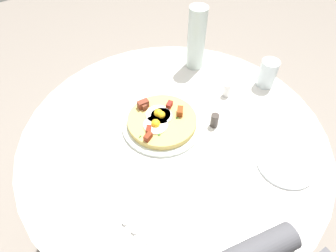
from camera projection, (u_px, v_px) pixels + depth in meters
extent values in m
plane|color=gray|center=(172.00, 221.00, 1.54)|extent=(6.00, 6.00, 0.00)
cylinder|color=silver|center=(174.00, 137.00, 1.01)|extent=(1.04, 1.04, 0.03)
cylinder|color=#333338|center=(173.00, 189.00, 1.28)|extent=(0.12, 0.12, 0.69)
cylinder|color=#333338|center=(172.00, 220.00, 1.53)|extent=(0.47, 0.47, 0.02)
cylinder|color=silver|center=(162.00, 124.00, 1.02)|extent=(0.28, 0.28, 0.01)
cylinder|color=tan|center=(162.00, 121.00, 1.01)|extent=(0.24, 0.24, 0.02)
cylinder|color=white|center=(161.00, 116.00, 1.00)|extent=(0.07, 0.07, 0.01)
sphere|color=yellow|center=(161.00, 115.00, 1.00)|extent=(0.03, 0.03, 0.03)
cylinder|color=white|center=(156.00, 125.00, 0.98)|extent=(0.08, 0.08, 0.01)
sphere|color=yellow|center=(156.00, 124.00, 0.97)|extent=(0.03, 0.03, 0.03)
cylinder|color=white|center=(158.00, 114.00, 1.01)|extent=(0.09, 0.09, 0.01)
sphere|color=yellow|center=(158.00, 113.00, 1.00)|extent=(0.03, 0.03, 0.03)
cube|color=maroon|center=(148.00, 137.00, 0.93)|extent=(0.03, 0.03, 0.02)
cube|color=brown|center=(143.00, 106.00, 1.02)|extent=(0.03, 0.02, 0.02)
cube|color=brown|center=(143.00, 104.00, 1.03)|extent=(0.02, 0.04, 0.03)
cube|color=maroon|center=(169.00, 105.00, 1.03)|extent=(0.03, 0.03, 0.02)
cube|color=maroon|center=(149.00, 130.00, 0.95)|extent=(0.03, 0.03, 0.02)
cube|color=brown|center=(180.00, 111.00, 1.01)|extent=(0.04, 0.04, 0.02)
cube|color=#387F2D|center=(164.00, 126.00, 0.97)|extent=(0.01, 0.01, 0.00)
cube|color=#387F2D|center=(160.00, 136.00, 0.95)|extent=(0.00, 0.01, 0.00)
cube|color=#387F2D|center=(177.00, 118.00, 1.00)|extent=(0.01, 0.01, 0.00)
cube|color=#387F2D|center=(140.00, 136.00, 0.94)|extent=(0.01, 0.01, 0.00)
cylinder|color=white|center=(286.00, 164.00, 0.91)|extent=(0.18, 0.18, 0.01)
cube|color=white|center=(151.00, 206.00, 0.83)|extent=(0.18, 0.20, 0.00)
cube|color=silver|center=(156.00, 209.00, 0.81)|extent=(0.06, 0.18, 0.00)
cube|color=silver|center=(146.00, 201.00, 0.83)|extent=(0.06, 0.18, 0.00)
cylinder|color=silver|center=(268.00, 73.00, 1.12)|extent=(0.07, 0.07, 0.11)
cylinder|color=silver|center=(196.00, 39.00, 1.15)|extent=(0.07, 0.07, 0.26)
cylinder|color=white|center=(227.00, 90.00, 1.11)|extent=(0.03, 0.03, 0.05)
cylinder|color=#3F3833|center=(215.00, 120.00, 1.01)|extent=(0.03, 0.03, 0.05)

